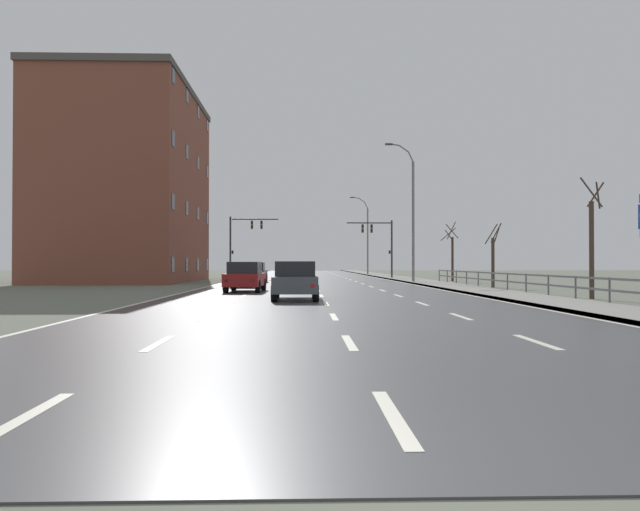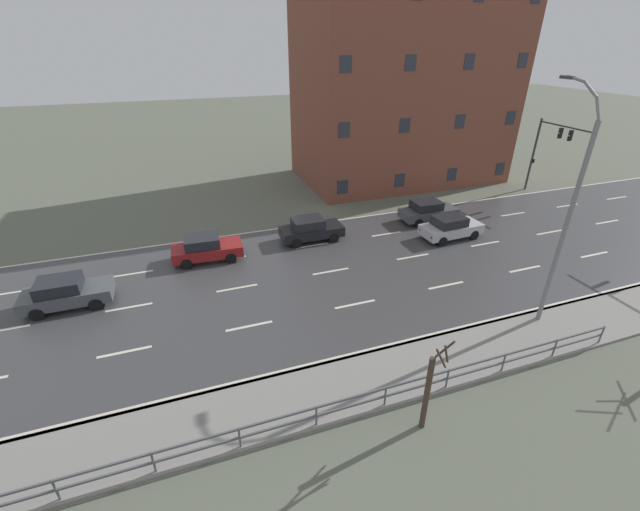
# 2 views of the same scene
# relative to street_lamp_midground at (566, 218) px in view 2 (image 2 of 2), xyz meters

# --- Properties ---
(ground_plane) EXTENTS (160.00, 160.00, 0.12)m
(ground_plane) POSITION_rel_street_lamp_midground_xyz_m (-7.47, 5.90, -5.32)
(ground_plane) COLOR #5B6051
(guardrail) EXTENTS (0.07, 39.43, 1.00)m
(guardrail) POSITION_rel_street_lamp_midground_xyz_m (2.38, -18.51, -4.55)
(guardrail) COLOR #515459
(guardrail) RESTS_ON ground
(street_lamp_midground) EXTENTS (2.24, 0.24, 10.68)m
(street_lamp_midground) POSITION_rel_street_lamp_midground_xyz_m (0.00, 0.00, 0.00)
(street_lamp_midground) COLOR slate
(street_lamp_midground) RESTS_ON ground
(traffic_signal_left) EXTENTS (4.78, 0.36, 6.09)m
(traffic_signal_left) POSITION_rel_street_lamp_midground_xyz_m (-14.22, 13.73, -1.09)
(traffic_signal_left) COLOR #38383A
(traffic_signal_left) RESTS_ON ground
(car_near_left) EXTENTS (1.86, 4.11, 1.57)m
(car_near_left) POSITION_rel_street_lamp_midground_xyz_m (-11.83, -7.48, -4.45)
(car_near_left) COLOR black
(car_near_left) RESTS_ON ground
(car_far_left) EXTENTS (1.99, 4.18, 1.57)m
(car_far_left) POSITION_rel_street_lamp_midground_xyz_m (-11.30, -14.26, -4.45)
(car_far_left) COLOR maroon
(car_far_left) RESTS_ON ground
(car_far_right) EXTENTS (1.87, 4.12, 1.57)m
(car_far_right) POSITION_rel_street_lamp_midground_xyz_m (-12.06, 1.58, -4.45)
(car_far_right) COLOR #474C51
(car_far_right) RESTS_ON ground
(car_mid_centre) EXTENTS (1.99, 4.18, 1.57)m
(car_mid_centre) POSITION_rel_street_lamp_midground_xyz_m (-9.06, 1.42, -4.45)
(car_mid_centre) COLOR #B7B7BC
(car_mid_centre) RESTS_ON ground
(car_distant) EXTENTS (1.84, 4.10, 1.57)m
(car_distant) POSITION_rel_street_lamp_midground_xyz_m (-8.61, -21.31, -4.45)
(car_distant) COLOR #474C51
(car_distant) RESTS_ON ground
(brick_building) EXTENTS (10.80, 18.16, 15.86)m
(brick_building) POSITION_rel_street_lamp_midground_xyz_m (-22.75, 4.75, 2.68)
(brick_building) COLOR brown
(brick_building) RESTS_ON ground
(bare_tree_mid) EXTENTS (0.95, 0.80, 4.03)m
(bare_tree_mid) POSITION_rel_street_lamp_midground_xyz_m (3.58, -8.44, -3.47)
(bare_tree_mid) COLOR #423328
(bare_tree_mid) RESTS_ON ground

